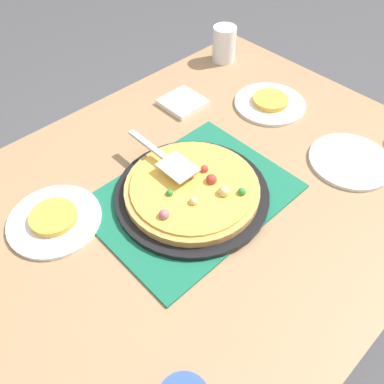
# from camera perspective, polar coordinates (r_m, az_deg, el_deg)

# --- Properties ---
(ground_plane) EXTENTS (8.00, 8.00, 0.00)m
(ground_plane) POSITION_cam_1_polar(r_m,az_deg,el_deg) (1.64, 0.00, -18.24)
(ground_plane) COLOR #4C4C51
(dining_table) EXTENTS (1.40, 1.00, 0.75)m
(dining_table) POSITION_cam_1_polar(r_m,az_deg,el_deg) (1.08, 0.00, -4.56)
(dining_table) COLOR #9E7A56
(dining_table) RESTS_ON ground_plane
(placemat) EXTENTS (0.48, 0.36, 0.01)m
(placemat) POSITION_cam_1_polar(r_m,az_deg,el_deg) (1.00, 0.00, -0.65)
(placemat) COLOR #196B4C
(placemat) RESTS_ON dining_table
(pizza_pan) EXTENTS (0.38, 0.38, 0.01)m
(pizza_pan) POSITION_cam_1_polar(r_m,az_deg,el_deg) (0.99, 0.00, -0.27)
(pizza_pan) COLOR black
(pizza_pan) RESTS_ON placemat
(pizza) EXTENTS (0.33, 0.33, 0.05)m
(pizza) POSITION_cam_1_polar(r_m,az_deg,el_deg) (0.97, 0.05, 0.52)
(pizza) COLOR tan
(pizza) RESTS_ON pizza_pan
(plate_near_left) EXTENTS (0.22, 0.22, 0.01)m
(plate_near_left) POSITION_cam_1_polar(r_m,az_deg,el_deg) (1.30, 10.99, 12.20)
(plate_near_left) COLOR white
(plate_near_left) RESTS_ON dining_table
(plate_far_right) EXTENTS (0.22, 0.22, 0.01)m
(plate_far_right) POSITION_cam_1_polar(r_m,az_deg,el_deg) (1.00, -18.92, -3.85)
(plate_far_right) COLOR white
(plate_far_right) RESTS_ON dining_table
(plate_side) EXTENTS (0.22, 0.22, 0.01)m
(plate_side) POSITION_cam_1_polar(r_m,az_deg,el_deg) (1.16, 21.54, 4.12)
(plate_side) COLOR white
(plate_side) RESTS_ON dining_table
(served_slice_left) EXTENTS (0.11, 0.11, 0.02)m
(served_slice_left) POSITION_cam_1_polar(r_m,az_deg,el_deg) (1.30, 11.07, 12.67)
(served_slice_left) COLOR gold
(served_slice_left) RESTS_ON plate_near_left
(served_slice_right) EXTENTS (0.11, 0.11, 0.02)m
(served_slice_right) POSITION_cam_1_polar(r_m,az_deg,el_deg) (0.99, -19.10, -3.38)
(served_slice_right) COLOR gold
(served_slice_right) RESTS_ON plate_far_right
(cup_near) EXTENTS (0.08, 0.08, 0.12)m
(cup_near) POSITION_cam_1_polar(r_m,az_deg,el_deg) (1.49, 4.58, 20.21)
(cup_near) COLOR white
(cup_near) RESTS_ON dining_table
(pizza_server) EXTENTS (0.07, 0.23, 0.01)m
(pizza_server) POSITION_cam_1_polar(r_m,az_deg,el_deg) (1.00, -3.86, 4.94)
(pizza_server) COLOR silver
(pizza_server) RESTS_ON pizza
(napkin_stack) EXTENTS (0.12, 0.12, 0.02)m
(napkin_stack) POSITION_cam_1_polar(r_m,az_deg,el_deg) (1.28, -1.34, 12.60)
(napkin_stack) COLOR white
(napkin_stack) RESTS_ON dining_table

